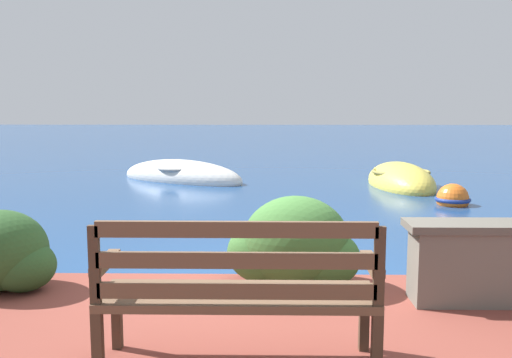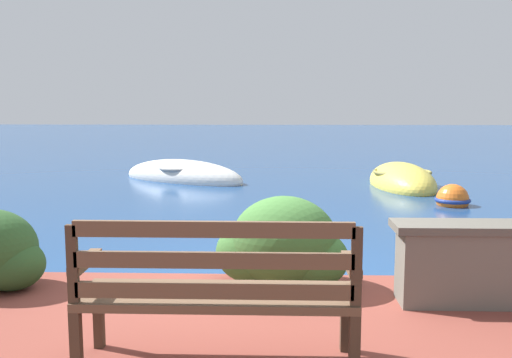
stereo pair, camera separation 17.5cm
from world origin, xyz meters
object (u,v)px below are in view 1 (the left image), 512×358
(park_bench, at_px, (238,289))
(rowboat_mid, at_px, (182,177))
(rowboat_nearest, at_px, (401,183))
(mooring_buoy, at_px, (453,199))

(park_bench, height_order, rowboat_mid, park_bench)
(rowboat_nearest, bearing_deg, park_bench, 157.28)
(park_bench, distance_m, rowboat_mid, 9.93)
(rowboat_mid, xyz_separation_m, mooring_buoy, (5.22, -3.05, 0.03))
(mooring_buoy, bearing_deg, rowboat_nearest, 99.80)
(park_bench, distance_m, rowboat_nearest, 9.47)
(rowboat_nearest, height_order, mooring_buoy, rowboat_nearest)
(park_bench, relative_size, mooring_buoy, 2.68)
(mooring_buoy, bearing_deg, rowboat_mid, 149.69)
(park_bench, xyz_separation_m, rowboat_mid, (-1.78, 9.75, -0.64))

